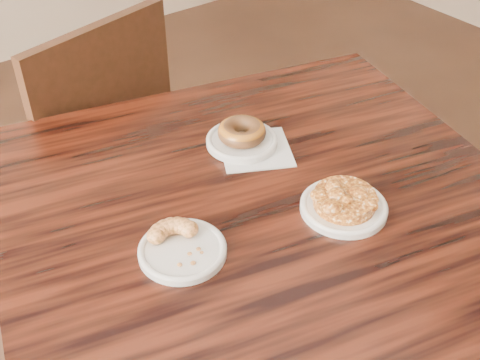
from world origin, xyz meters
TOP-DOWN VIEW (x-y plane):
  - cafe_table at (-0.06, 0.09)m, footprint 1.18×1.18m
  - chair_far at (-0.13, 0.89)m, footprint 0.56×0.56m
  - napkin at (0.04, 0.25)m, footprint 0.19×0.19m
  - plate_donut at (0.03, 0.28)m, footprint 0.15×0.15m
  - plate_cruller at (-0.24, 0.09)m, footprint 0.15×0.15m
  - plate_fritter at (0.05, 0.01)m, footprint 0.16×0.16m
  - glazed_donut at (0.03, 0.28)m, footprint 0.10×0.10m
  - apple_fritter at (0.05, 0.01)m, footprint 0.15×0.15m
  - cruller_fragment at (-0.24, 0.09)m, footprint 0.11×0.11m

SIDE VIEW (x-z plane):
  - cafe_table at x=-0.06m, z-range 0.00..0.75m
  - chair_far at x=-0.13m, z-range 0.00..0.90m
  - napkin at x=0.04m, z-range 0.75..0.75m
  - plate_cruller at x=-0.24m, z-range 0.75..0.76m
  - plate_fritter at x=0.05m, z-range 0.75..0.76m
  - plate_donut at x=0.03m, z-range 0.75..0.77m
  - cruller_fragment at x=-0.24m, z-range 0.76..0.79m
  - apple_fritter at x=0.05m, z-range 0.76..0.80m
  - glazed_donut at x=0.03m, z-range 0.77..0.80m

